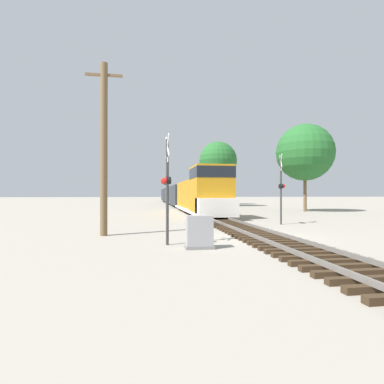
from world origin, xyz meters
The scene contains 10 objects.
ground_plane centered at (0.00, 0.00, 0.00)m, with size 400.00×400.00×0.00m, color gray.
rail_track_bed centered at (0.00, 0.00, 0.14)m, with size 2.60×160.00×0.31m.
freight_train centered at (0.00, 38.96, 1.86)m, with size 3.15×64.51×4.42m.
crossing_signal_near centered at (-4.53, -1.59, 2.49)m, with size 0.38×1.01×4.47m.
crossing_signal_far centered at (3.69, 5.45, 2.57)m, with size 0.55×1.01×4.75m.
relay_cabinet centered at (-3.36, -2.58, 0.61)m, with size 1.08×0.59×1.25m.
utility_pole centered at (-7.46, 1.58, 4.38)m, with size 1.80×0.35×8.59m.
tree_far_right centered at (13.21, 19.42, 7.00)m, with size 6.72×6.72×10.38m.
tree_mid_background centered at (6.57, 36.02, 7.75)m, with size 6.42×6.42×11.00m.
tree_deep_background centered at (9.30, 44.78, 6.82)m, with size 5.12×5.12×9.42m.
Camera 1 is at (-5.30, -13.74, 2.06)m, focal length 28.00 mm.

